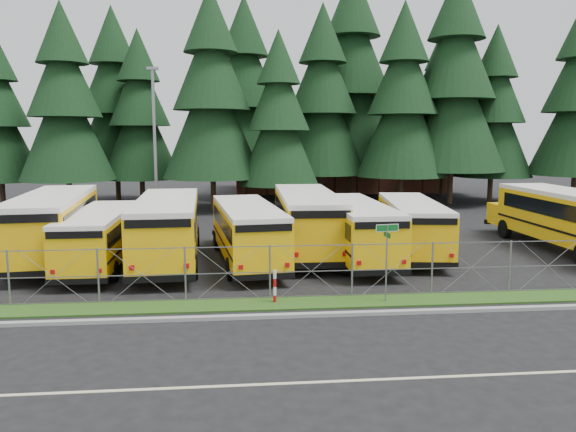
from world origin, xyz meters
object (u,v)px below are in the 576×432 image
object	(u,v)px
bus_1	(102,239)
street_sign	(387,246)
bus_2	(168,230)
light_standard	(155,141)
bus_5	(354,231)
bus_6	(411,227)
bus_0	(55,227)
bus_east	(566,221)
bus_3	(246,233)
bus_4	(306,222)
striped_bollard	(275,287)

from	to	relation	value
bus_1	street_sign	xyz separation A→B (m)	(11.22, -6.63, 0.75)
bus_2	light_standard	xyz separation A→B (m)	(-1.95, 10.86, 3.98)
bus_5	bus_6	xyz separation A→B (m)	(3.09, 1.02, -0.04)
bus_0	bus_east	world-z (taller)	bus_0
bus_0	bus_east	distance (m)	25.27
bus_2	light_standard	distance (m)	11.73
bus_3	bus_5	world-z (taller)	bus_5
light_standard	bus_2	bearing A→B (deg)	-79.83
street_sign	bus_4	bearing A→B (deg)	100.81
bus_1	bus_4	distance (m)	9.79
bus_1	bus_3	world-z (taller)	bus_3
bus_4	bus_east	world-z (taller)	bus_east
bus_1	bus_5	world-z (taller)	bus_5
bus_3	bus_6	bearing A→B (deg)	1.94
bus_0	bus_4	bearing A→B (deg)	-3.94
bus_4	street_sign	bearing A→B (deg)	-78.00
bus_0	bus_east	size ratio (longest dim) A/B	1.01
bus_6	bus_0	bearing A→B (deg)	-173.36
bus_4	bus_5	size ratio (longest dim) A/B	1.12
bus_6	bus_east	xyz separation A→B (m)	(8.01, -0.18, 0.22)
bus_2	light_standard	bearing A→B (deg)	97.30
bus_east	street_sign	world-z (taller)	bus_east
bus_1	bus_4	world-z (taller)	bus_4
bus_3	bus_4	xyz separation A→B (m)	(3.06, 2.01, 0.16)
bus_2	light_standard	world-z (taller)	light_standard
bus_2	bus_east	xyz separation A→B (m)	(19.83, 0.68, 0.03)
striped_bollard	light_standard	bearing A→B (deg)	109.75
bus_1	light_standard	bearing A→B (deg)	84.53
bus_5	bus_east	world-z (taller)	bus_east
bus_3	bus_2	bearing A→B (deg)	167.42
bus_0	street_sign	world-z (taller)	bus_0
bus_east	light_standard	size ratio (longest dim) A/B	1.17
bus_1	bus_2	distance (m)	2.94
bus_east	light_standard	world-z (taller)	light_standard
bus_1	light_standard	size ratio (longest dim) A/B	0.96
bus_0	bus_6	world-z (taller)	bus_0
bus_3	bus_east	world-z (taller)	bus_east
bus_2	bus_3	bearing A→B (deg)	-8.80
bus_3	striped_bollard	size ratio (longest dim) A/B	8.73
bus_5	light_standard	size ratio (longest dim) A/B	1.04
striped_bollard	light_standard	distance (m)	19.54
bus_2	bus_4	world-z (taller)	bus_4
bus_0	bus_1	size ratio (longest dim) A/B	1.23
bus_east	striped_bollard	distance (m)	17.20
bus_2	bus_4	distance (m)	6.86
street_sign	light_standard	xyz separation A→B (m)	(-10.30, 18.06, 3.47)
bus_3	street_sign	distance (m)	8.34
bus_4	bus_5	distance (m)	2.74
bus_1	bus_east	world-z (taller)	bus_east
bus_6	bus_5	bearing A→B (deg)	-153.85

